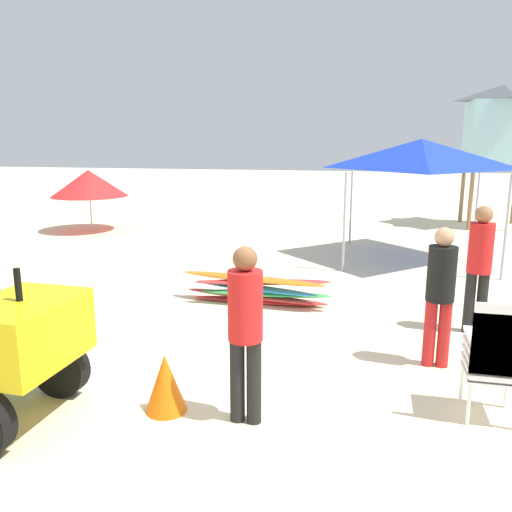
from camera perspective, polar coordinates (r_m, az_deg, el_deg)
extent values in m
plane|color=beige|center=(5.94, -0.13, -13.41)|extent=(80.00, 80.00, 0.00)
cube|color=yellow|center=(5.22, -24.18, -7.65)|extent=(0.84, 1.13, 0.60)
cylinder|color=black|center=(5.09, -24.64, -2.88)|extent=(0.06, 0.06, 0.30)
cylinder|color=black|center=(5.87, -20.65, -11.41)|extent=(0.61, 0.20, 0.60)
cube|color=white|center=(5.53, 24.32, -11.67)|extent=(0.48, 0.48, 0.04)
cube|color=white|center=(5.25, 24.99, -10.63)|extent=(0.48, 0.04, 0.40)
cube|color=white|center=(5.49, 24.41, -10.81)|extent=(0.48, 0.48, 0.04)
cube|color=white|center=(5.22, 25.08, -9.72)|extent=(0.48, 0.04, 0.40)
cube|color=white|center=(5.46, 24.49, -9.94)|extent=(0.48, 0.48, 0.04)
cube|color=white|center=(5.19, 25.18, -8.80)|extent=(0.48, 0.04, 0.40)
cube|color=white|center=(5.43, 24.58, -9.06)|extent=(0.48, 0.48, 0.04)
cube|color=white|center=(5.16, 25.27, -7.87)|extent=(0.48, 0.04, 0.40)
cube|color=white|center=(5.40, 24.67, -8.16)|extent=(0.48, 0.48, 0.04)
cube|color=white|center=(5.13, 25.37, -6.92)|extent=(0.48, 0.04, 0.40)
cylinder|color=white|center=(5.85, 25.77, -12.91)|extent=(0.04, 0.04, 0.42)
cylinder|color=white|center=(5.77, 21.61, -12.89)|extent=(0.04, 0.04, 0.42)
cylinder|color=white|center=(5.40, 22.28, -14.78)|extent=(0.04, 0.04, 0.42)
ellipsoid|color=red|center=(8.52, 0.05, -4.92)|extent=(2.10, 0.28, 0.08)
ellipsoid|color=red|center=(8.47, -0.11, -4.46)|extent=(2.45, 0.59, 0.08)
ellipsoid|color=green|center=(8.35, 0.99, -4.14)|extent=(2.13, 0.41, 0.08)
ellipsoid|color=#268CCC|center=(8.37, -0.24, -3.52)|extent=(2.13, 0.66, 0.08)
ellipsoid|color=red|center=(8.42, 0.77, -2.86)|extent=(2.22, 0.73, 0.08)
ellipsoid|color=orange|center=(8.32, -0.48, -2.49)|extent=(2.47, 0.64, 0.08)
cylinder|color=red|center=(6.47, 18.49, -7.99)|extent=(0.14, 0.14, 0.80)
cylinder|color=red|center=(6.49, 19.91, -8.04)|extent=(0.14, 0.14, 0.80)
cylinder|color=black|center=(6.28, 19.68, -1.85)|extent=(0.32, 0.32, 0.64)
sphere|color=tan|center=(6.19, 19.97, 1.98)|extent=(0.22, 0.22, 0.22)
cylinder|color=black|center=(7.75, 22.34, -4.70)|extent=(0.14, 0.14, 0.85)
cylinder|color=black|center=(7.78, 23.50, -4.74)|extent=(0.14, 0.14, 0.85)
cylinder|color=red|center=(7.59, 23.42, 0.80)|extent=(0.32, 0.32, 0.68)
sphere|color=#9E6B47|center=(7.51, 23.72, 4.19)|extent=(0.23, 0.23, 0.23)
cylinder|color=black|center=(5.01, -2.06, -13.42)|extent=(0.14, 0.14, 0.82)
cylinder|color=black|center=(4.97, -0.23, -13.61)|extent=(0.14, 0.14, 0.82)
cylinder|color=red|center=(4.71, -1.19, -5.47)|extent=(0.32, 0.32, 0.65)
sphere|color=brown|center=(4.60, -1.21, -0.29)|extent=(0.22, 0.22, 0.22)
cylinder|color=#B2B2B7|center=(10.51, 9.66, 3.64)|extent=(0.05, 0.05, 2.00)
cylinder|color=#B2B2B7|center=(10.78, 25.74, 2.79)|extent=(0.05, 0.05, 2.00)
cylinder|color=#B2B2B7|center=(13.47, 10.38, 5.56)|extent=(0.05, 0.05, 2.00)
cylinder|color=#B2B2B7|center=(13.68, 23.03, 4.87)|extent=(0.05, 0.05, 2.00)
pyramid|color=#1938BF|center=(11.91, 17.64, 10.63)|extent=(2.99, 2.99, 0.63)
cylinder|color=olive|center=(16.53, 22.48, 5.97)|extent=(0.12, 0.12, 1.93)
cylinder|color=olive|center=(18.07, 21.68, 6.52)|extent=(0.12, 0.12, 1.93)
cube|color=#A2D8DE|center=(17.37, 25.17, 12.19)|extent=(1.80, 1.80, 1.80)
pyramid|color=#4C5156|center=(17.42, 25.53, 15.87)|extent=(1.98, 1.98, 0.45)
cylinder|color=beige|center=(15.91, -17.73, 5.81)|extent=(0.04, 0.04, 1.77)
cone|color=red|center=(15.87, -17.85, 7.61)|extent=(2.17, 2.17, 0.76)
cone|color=orange|center=(5.29, -9.90, -13.55)|extent=(0.41, 0.41, 0.59)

